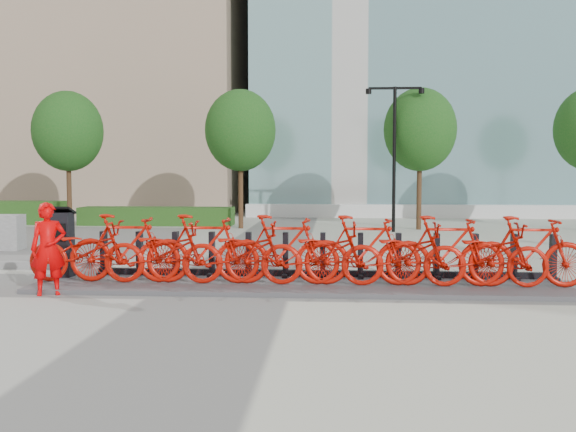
{
  "coord_description": "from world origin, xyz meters",
  "views": [
    {
      "loc": [
        1.93,
        -11.42,
        2.11
      ],
      "look_at": [
        1.0,
        1.5,
        1.2
      ],
      "focal_mm": 40.0,
      "sensor_mm": 36.0,
      "label": 1
    }
  ],
  "objects": [
    {
      "name": "worker_red",
      "position": [
        -2.91,
        -0.92,
        0.79
      ],
      "size": [
        0.68,
        0.58,
        1.58
      ],
      "primitive_type": "imported",
      "rotation": [
        0.0,
        0.0,
        0.43
      ],
      "color": "#E10002",
      "rests_on": "ground"
    },
    {
      "name": "dock_pad",
      "position": [
        1.3,
        0.3,
        0.04
      ],
      "size": [
        9.6,
        2.4,
        0.08
      ],
      "primitive_type": "cube",
      "color": "#4B4B4F",
      "rests_on": "ground"
    },
    {
      "name": "bike_11",
      "position": [
        5.32,
        -0.05,
        0.7
      ],
      "size": [
        2.08,
        0.59,
        1.25
      ],
      "primitive_type": "imported",
      "rotation": [
        0.0,
        0.0,
        1.57
      ],
      "color": "#B40F03",
      "rests_on": "dock_pad"
    },
    {
      "name": "kiosk",
      "position": [
        -3.26,
        0.47,
        0.73
      ],
      "size": [
        0.43,
        0.37,
        1.36
      ],
      "rotation": [
        0.0,
        0.0,
        -0.05
      ],
      "color": "black",
      "rests_on": "dock_pad"
    },
    {
      "name": "bike_7",
      "position": [
        2.44,
        -0.05,
        0.7
      ],
      "size": [
        2.08,
        0.59,
        1.25
      ],
      "primitive_type": "imported",
      "rotation": [
        0.0,
        0.0,
        1.57
      ],
      "color": "#B40F03",
      "rests_on": "dock_pad"
    },
    {
      "name": "bike_4",
      "position": [
        0.28,
        -0.05,
        0.64
      ],
      "size": [
        2.14,
        0.75,
        1.12
      ],
      "primitive_type": "imported",
      "rotation": [
        0.0,
        0.0,
        1.57
      ],
      "color": "#B40F03",
      "rests_on": "dock_pad"
    },
    {
      "name": "bike_3",
      "position": [
        -0.44,
        -0.05,
        0.7
      ],
      "size": [
        2.08,
        0.59,
        1.25
      ],
      "primitive_type": "imported",
      "rotation": [
        0.0,
        0.0,
        1.57
      ],
      "color": "#B40F03",
      "rests_on": "dock_pad"
    },
    {
      "name": "bike_2",
      "position": [
        -1.16,
        -0.05,
        0.64
      ],
      "size": [
        2.14,
        0.75,
        1.12
      ],
      "primitive_type": "imported",
      "rotation": [
        0.0,
        0.0,
        1.57
      ],
      "color": "#B40F03",
      "rests_on": "dock_pad"
    },
    {
      "name": "streetlamp",
      "position": [
        4.0,
        11.0,
        3.13
      ],
      "size": [
        2.0,
        0.2,
        5.0
      ],
      "color": "black",
      "rests_on": "ground"
    },
    {
      "name": "bike_6",
      "position": [
        1.72,
        -0.05,
        0.64
      ],
      "size": [
        2.14,
        0.75,
        1.12
      ],
      "primitive_type": "imported",
      "rotation": [
        0.0,
        0.0,
        1.57
      ],
      "color": "#B40F03",
      "rests_on": "dock_pad"
    },
    {
      "name": "dock_rail_posts",
      "position": [
        1.72,
        0.77,
        0.51
      ],
      "size": [
        8.74,
        0.5,
        0.85
      ],
      "primitive_type": null,
      "color": "black",
      "rests_on": "dock_pad"
    },
    {
      "name": "ground",
      "position": [
        0.0,
        0.0,
        0.0
      ],
      "size": [
        120.0,
        120.0,
        0.0
      ],
      "primitive_type": "plane",
      "color": "#B7B9A5"
    },
    {
      "name": "tree_2",
      "position": [
        5.0,
        12.0,
        3.59
      ],
      "size": [
        2.6,
        2.6,
        5.1
      ],
      "color": "#3C2A17",
      "rests_on": "ground"
    },
    {
      "name": "hedge_b",
      "position": [
        -5.0,
        13.2,
        0.35
      ],
      "size": [
        6.0,
        1.2,
        0.7
      ],
      "primitive_type": "cube",
      "color": "#1E4C14",
      "rests_on": "ground"
    },
    {
      "name": "bike_9",
      "position": [
        3.88,
        -0.05,
        0.7
      ],
      "size": [
        2.08,
        0.59,
        1.25
      ],
      "primitive_type": "imported",
      "rotation": [
        0.0,
        0.0,
        1.57
      ],
      "color": "#B40F03",
      "rests_on": "dock_pad"
    },
    {
      "name": "bike_5",
      "position": [
        1.0,
        -0.05,
        0.7
      ],
      "size": [
        2.08,
        0.59,
        1.25
      ],
      "primitive_type": "imported",
      "rotation": [
        0.0,
        0.0,
        1.57
      ],
      "color": "#B40F03",
      "rests_on": "dock_pad"
    },
    {
      "name": "tree_1",
      "position": [
        -1.5,
        12.0,
        3.59
      ],
      "size": [
        2.6,
        2.6,
        5.1
      ],
      "color": "#3C2A17",
      "rests_on": "ground"
    },
    {
      "name": "tree_0",
      "position": [
        -8.0,
        12.0,
        3.59
      ],
      "size": [
        2.6,
        2.6,
        5.1
      ],
      "color": "#3C2A17",
      "rests_on": "ground"
    },
    {
      "name": "bike_8",
      "position": [
        3.16,
        -0.05,
        0.64
      ],
      "size": [
        2.14,
        0.75,
        1.12
      ],
      "primitive_type": "imported",
      "rotation": [
        0.0,
        0.0,
        1.57
      ],
      "color": "#B40F03",
      "rests_on": "dock_pad"
    },
    {
      "name": "bike_1",
      "position": [
        -1.88,
        -0.05,
        0.7
      ],
      "size": [
        2.08,
        0.59,
        1.25
      ],
      "primitive_type": "imported",
      "rotation": [
        0.0,
        0.0,
        1.57
      ],
      "color": "#B40F03",
      "rests_on": "dock_pad"
    },
    {
      "name": "bike_10",
      "position": [
        4.6,
        -0.05,
        0.64
      ],
      "size": [
        2.14,
        0.75,
        1.12
      ],
      "primitive_type": "imported",
      "rotation": [
        0.0,
        0.0,
        1.57
      ],
      "color": "#B40F03",
      "rests_on": "dock_pad"
    },
    {
      "name": "bike_0",
      "position": [
        -2.6,
        -0.05,
        0.64
      ],
      "size": [
        2.14,
        0.75,
        1.12
      ],
      "primitive_type": "imported",
      "rotation": [
        0.0,
        0.0,
        1.57
      ],
      "color": "#B40F03",
      "rests_on": "dock_pad"
    }
  ]
}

